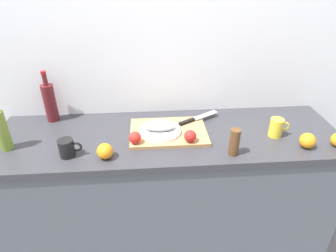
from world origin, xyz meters
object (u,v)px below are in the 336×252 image
at_px(wine_bottle, 50,102).
at_px(pepper_mill, 234,142).
at_px(olive_oil_bottle, 2,130).
at_px(coffee_mug_1, 67,148).
at_px(chef_knife, 194,119).
at_px(coffee_mug_0, 277,127).
at_px(white_plate, 160,131).
at_px(fish_fillet, 160,127).
at_px(cutting_board, 168,132).

bearing_deg(wine_bottle, pepper_mill, -23.45).
height_order(olive_oil_bottle, coffee_mug_1, olive_oil_bottle).
bearing_deg(wine_bottle, chef_knife, -7.34).
relative_size(coffee_mug_0, coffee_mug_1, 0.96).
bearing_deg(white_plate, coffee_mug_0, -5.21).
relative_size(chef_knife, olive_oil_bottle, 0.92).
height_order(chef_knife, coffee_mug_0, coffee_mug_0).
bearing_deg(white_plate, wine_bottle, 160.81).
relative_size(olive_oil_bottle, coffee_mug_0, 2.52).
relative_size(wine_bottle, coffee_mug_1, 2.69).
bearing_deg(wine_bottle, coffee_mug_0, -12.41).
bearing_deg(white_plate, fish_fillet, 153.43).
relative_size(wine_bottle, pepper_mill, 2.19).
height_order(olive_oil_bottle, coffee_mug_0, olive_oil_bottle).
xyz_separation_m(coffee_mug_1, pepper_mill, (0.85, -0.05, 0.03)).
height_order(wine_bottle, coffee_mug_0, wine_bottle).
bearing_deg(olive_oil_bottle, wine_bottle, 61.80).
relative_size(cutting_board, fish_fillet, 2.49).
bearing_deg(olive_oil_bottle, fish_fillet, 5.18).
xyz_separation_m(fish_fillet, olive_oil_bottle, (-0.82, -0.07, 0.07)).
relative_size(cutting_board, white_plate, 1.86).
xyz_separation_m(cutting_board, coffee_mug_1, (-0.53, -0.18, 0.04)).
height_order(wine_bottle, coffee_mug_1, wine_bottle).
xyz_separation_m(chef_knife, coffee_mug_1, (-0.70, -0.28, 0.02)).
xyz_separation_m(fish_fillet, chef_knife, (0.21, 0.12, -0.02)).
relative_size(cutting_board, wine_bottle, 1.37).
relative_size(white_plate, coffee_mug_1, 1.98).
height_order(white_plate, chef_knife, chef_knife).
bearing_deg(olive_oil_bottle, cutting_board, 5.70).
xyz_separation_m(chef_knife, olive_oil_bottle, (-1.03, -0.19, 0.09)).
height_order(fish_fillet, pepper_mill, pepper_mill).
distance_m(wine_bottle, coffee_mug_1, 0.44).
distance_m(cutting_board, chef_knife, 0.20).
height_order(white_plate, fish_fillet, fish_fillet).
distance_m(cutting_board, olive_oil_bottle, 0.88).
height_order(white_plate, wine_bottle, wine_bottle).
xyz_separation_m(white_plate, chef_knife, (0.21, 0.12, 0.00)).
distance_m(white_plate, wine_bottle, 0.71).
height_order(fish_fillet, wine_bottle, wine_bottle).
relative_size(chef_knife, wine_bottle, 0.82).
distance_m(white_plate, coffee_mug_0, 0.66).
distance_m(white_plate, chef_knife, 0.24).
relative_size(fish_fillet, pepper_mill, 1.21).
xyz_separation_m(white_plate, fish_fillet, (-0.00, 0.00, 0.03)).
height_order(cutting_board, chef_knife, chef_knife).
xyz_separation_m(cutting_board, chef_knife, (0.17, 0.11, 0.02)).
relative_size(white_plate, pepper_mill, 1.61).
height_order(white_plate, olive_oil_bottle, olive_oil_bottle).
height_order(cutting_board, olive_oil_bottle, olive_oil_bottle).
bearing_deg(fish_fillet, white_plate, -26.57).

